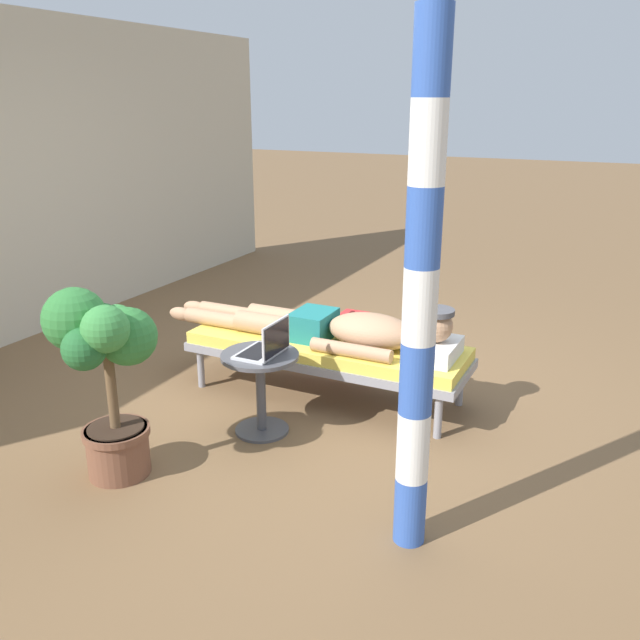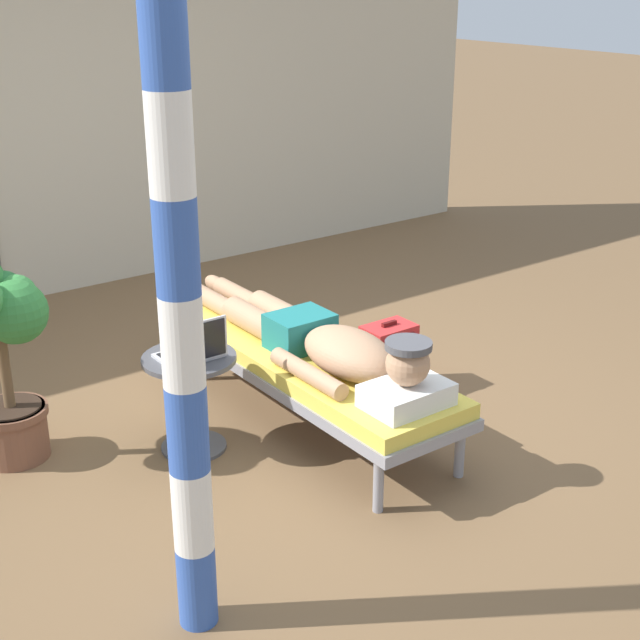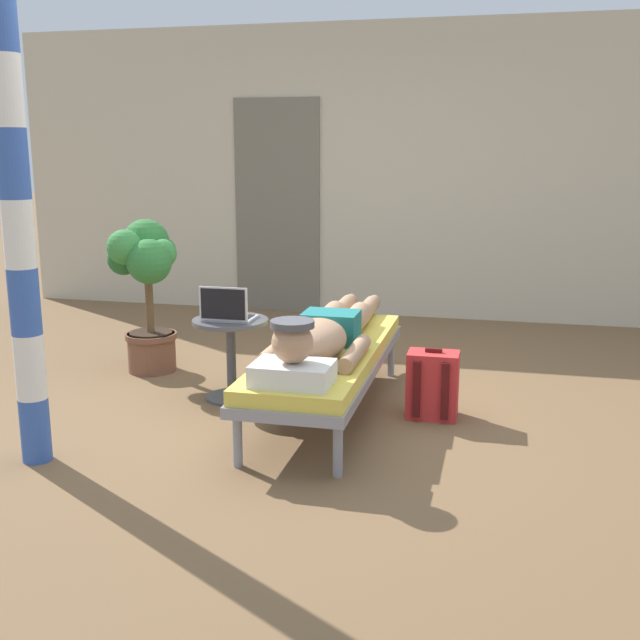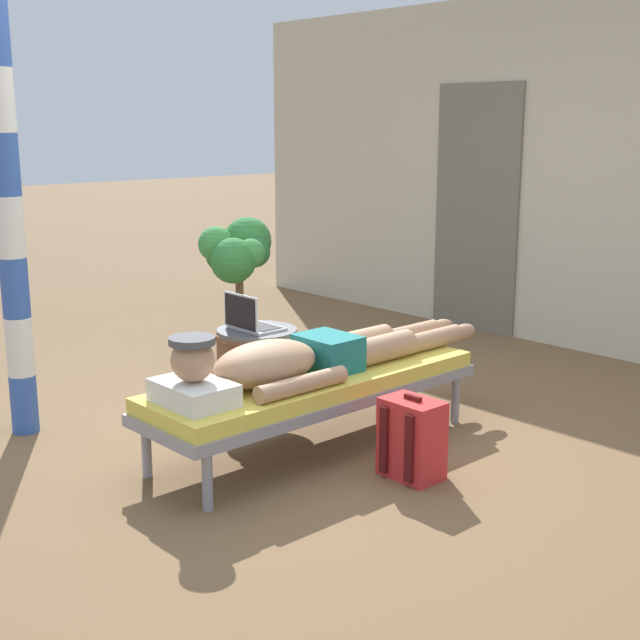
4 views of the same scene
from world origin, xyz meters
The scene contains 9 objects.
ground_plane centered at (0.00, 0.00, 0.00)m, with size 40.00×40.00×0.00m, color brown.
house_wall_back centered at (0.09, 2.95, 1.35)m, with size 7.60×0.20×2.70m, color beige.
lounge_chair centered at (0.09, -0.03, 0.35)m, with size 0.62×1.97×0.42m.
person_reclining centered at (0.09, -0.13, 0.52)m, with size 0.53×2.17×0.33m.
side_table centered at (-0.57, 0.11, 0.36)m, with size 0.48×0.48×0.52m.
laptop centered at (-0.57, 0.06, 0.58)m, with size 0.31×0.24×0.23m.
backpack centered at (0.72, 0.06, 0.20)m, with size 0.30×0.26×0.42m.
potted_plant centered at (-1.37, 0.58, 0.69)m, with size 0.50×0.55×1.08m.
porch_post centered at (-1.21, -1.08, 1.17)m, with size 0.15×0.15×2.34m.
Camera 1 is at (-3.82, -1.88, 2.01)m, focal length 37.54 mm.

